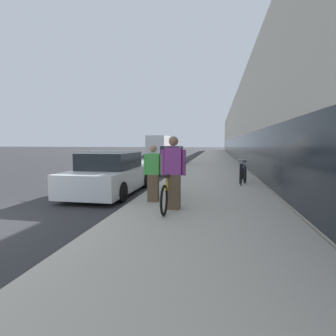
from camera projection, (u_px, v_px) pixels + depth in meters
name	position (u px, v px, depth m)	size (l,w,h in m)	color
sidewalk_slab	(214.00, 161.00, 24.55)	(4.18, 70.00, 0.10)	#BCB5A5
storefront_facade	(276.00, 128.00, 30.76)	(10.01, 70.00, 6.95)	beige
tandem_bicycle	(171.00, 191.00, 6.82)	(0.52, 2.67, 0.88)	black
person_rider	(173.00, 173.00, 6.42)	(0.61, 0.24, 1.79)	brown
person_bystander	(153.00, 173.00, 7.28)	(0.54, 0.21, 1.58)	brown
bike_rack_hoop	(241.00, 172.00, 10.24)	(0.05, 0.60, 0.84)	black
cruiser_bike_nearest	(244.00, 172.00, 11.22)	(0.52, 1.85, 0.92)	black
parked_sedan_curbside	(111.00, 175.00, 9.06)	(1.96, 4.28, 1.47)	white
vintage_roadster_curbside	(150.00, 165.00, 14.94)	(1.74, 4.21, 1.06)	silver
parked_sedan_far	(172.00, 156.00, 21.12)	(1.82, 4.75, 1.50)	silver
moving_truck	(159.00, 146.00, 35.50)	(2.49, 6.04, 2.70)	orange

